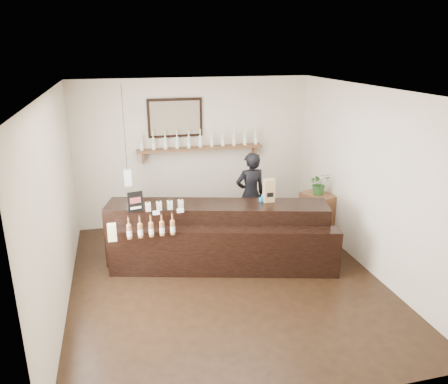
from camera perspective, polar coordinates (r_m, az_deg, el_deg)
name	(u,v)px	position (r m, az deg, el deg)	size (l,w,h in m)	color
ground	(226,281)	(6.69, 0.26, -11.50)	(5.00, 5.00, 0.00)	black
room_shell	(226,172)	(6.02, 0.28, 2.67)	(5.00, 5.00, 5.00)	beige
back_wall_decor	(187,135)	(8.24, -4.88, 7.37)	(2.66, 0.96, 1.69)	brown
counter	(219,237)	(6.98, -0.71, -5.92)	(3.54, 1.81, 1.14)	black
promo_sign	(135,202)	(6.64, -11.49, -1.28)	(0.23, 0.07, 0.32)	black
paper_bag	(269,190)	(6.98, 5.88, 0.20)	(0.17, 0.13, 0.37)	#A47D4F
tape_dispenser	(263,198)	(7.03, 5.17, -0.84)	(0.15, 0.08, 0.11)	blue
side_cabinet	(317,216)	(8.12, 12.05, -3.04)	(0.58, 0.67, 0.83)	brown
potted_plant	(319,183)	(7.92, 12.35, 1.09)	(0.36, 0.31, 0.40)	#2C5B24
shopkeeper	(250,189)	(7.91, 3.48, 0.38)	(0.65, 0.42, 1.77)	black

